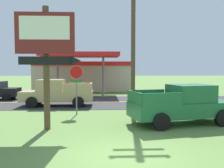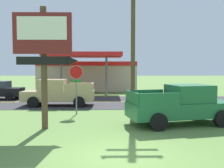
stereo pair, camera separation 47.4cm
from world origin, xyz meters
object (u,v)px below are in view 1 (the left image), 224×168
utility_pole (133,30)px  gas_station (84,75)px  pickup_green_parked_on_lawn (183,105)px  pickup_tan_on_road (56,93)px  motel_sign (47,47)px  stop_sign (76,81)px

utility_pole → gas_station: bearing=103.3°
pickup_green_parked_on_lawn → pickup_tan_on_road: size_ratio=1.06×
utility_pole → gas_station: 18.02m
motel_sign → pickup_green_parked_on_lawn: bearing=8.6°
utility_pole → pickup_tan_on_road: size_ratio=1.82×
gas_station → utility_pole: bearing=-76.7°
stop_sign → pickup_tan_on_road: (-1.82, 3.61, -1.06)m
pickup_green_parked_on_lawn → stop_sign: bearing=153.4°
stop_sign → pickup_green_parked_on_lawn: (5.57, -2.79, -1.06)m
motel_sign → pickup_tan_on_road: bearing=97.0°
stop_sign → utility_pole: bearing=1.8°
stop_sign → gas_station: 17.39m
pickup_green_parked_on_lawn → pickup_tan_on_road: bearing=139.1°
motel_sign → utility_pole: (4.32, 3.87, 1.34)m
pickup_tan_on_road → gas_station: bearing=85.2°
motel_sign → pickup_tan_on_road: size_ratio=1.06×
stop_sign → pickup_green_parked_on_lawn: bearing=-26.6°
motel_sign → pickup_green_parked_on_lawn: 7.11m
pickup_green_parked_on_lawn → motel_sign: bearing=-171.4°
motel_sign → utility_pole: utility_pole is taller
utility_pole → pickup_tan_on_road: bearing=146.1°
gas_station → pickup_tan_on_road: size_ratio=2.31×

